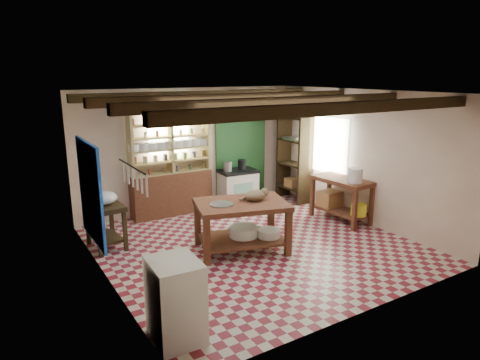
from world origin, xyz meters
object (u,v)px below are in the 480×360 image
right_counter (341,200)px  cat (255,195)px  stove (238,187)px  white_cabinet (175,300)px  prep_table (106,226)px  work_table (241,226)px

right_counter → cat: (-2.23, -0.24, 0.49)m
stove → cat: bearing=-110.2°
white_cabinet → cat: size_ratio=2.48×
stove → white_cabinet: (-3.19, -3.92, 0.07)m
prep_table → right_counter: size_ratio=0.63×
prep_table → stove: bearing=12.3°
right_counter → white_cabinet: bearing=-160.3°
prep_table → white_cabinet: size_ratio=0.82×
work_table → right_counter: size_ratio=1.22×
work_table → stove: size_ratio=1.80×
prep_table → cat: cat is taller
work_table → cat: 0.56m
stove → right_counter: right_counter is taller
prep_table → right_counter: (4.38, -1.07, 0.05)m
cat → right_counter: bearing=12.4°
work_table → white_cabinet: (-1.92, -1.72, 0.05)m
stove → prep_table: (-3.17, -0.92, -0.02)m
stove → right_counter: 2.33m
prep_table → work_table: bearing=-38.0°
prep_table → right_counter: right_counter is taller
prep_table → cat: size_ratio=2.04×
prep_table → cat: bearing=-35.2°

